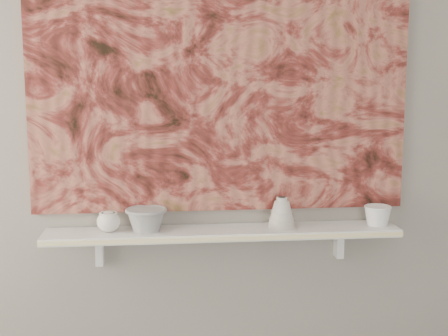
{
  "coord_description": "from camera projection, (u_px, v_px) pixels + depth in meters",
  "views": [
    {
      "loc": [
        -0.24,
        -0.88,
        1.55
      ],
      "look_at": [
        0.0,
        1.49,
        1.18
      ],
      "focal_mm": 50.0,
      "sensor_mm": 36.0,
      "label": 1
    }
  ],
  "objects": [
    {
      "name": "bowl_white",
      "position": [
        378.0,
        215.0,
        2.52
      ],
      "size": [
        0.14,
        0.14,
        0.08
      ],
      "primitive_type": null,
      "rotation": [
        0.0,
        0.0,
        0.36
      ],
      "color": "white",
      "rests_on": "shelf"
    },
    {
      "name": "painting",
      "position": [
        221.0,
        73.0,
        2.44
      ],
      "size": [
        1.5,
        0.02,
        1.1
      ],
      "primitive_type": "cube",
      "color": "maroon",
      "rests_on": "wall_back"
    },
    {
      "name": "bracket_right",
      "position": [
        339.0,
        243.0,
        2.59
      ],
      "size": [
        0.03,
        0.06,
        0.12
      ],
      "primitive_type": "cube",
      "color": "silver",
      "rests_on": "wall_back"
    },
    {
      "name": "bowl_grey",
      "position": [
        146.0,
        219.0,
        2.42
      ],
      "size": [
        0.22,
        0.22,
        0.09
      ],
      "primitive_type": null,
      "rotation": [
        0.0,
        0.0,
        -0.44
      ],
      "color": "gray",
      "rests_on": "shelf"
    },
    {
      "name": "shelf",
      "position": [
        223.0,
        233.0,
        2.46
      ],
      "size": [
        1.4,
        0.18,
        0.03
      ],
      "primitive_type": "cube",
      "color": "silver",
      "rests_on": "wall_back"
    },
    {
      "name": "bell_vessel",
      "position": [
        282.0,
        212.0,
        2.47
      ],
      "size": [
        0.14,
        0.14,
        0.12
      ],
      "primitive_type": null,
      "rotation": [
        0.0,
        0.0,
        0.28
      ],
      "color": "beige",
      "rests_on": "shelf"
    },
    {
      "name": "bracket_left",
      "position": [
        100.0,
        250.0,
        2.49
      ],
      "size": [
        0.03,
        0.06,
        0.12
      ],
      "primitive_type": "cube",
      "color": "silver",
      "rests_on": "wall_back"
    },
    {
      "name": "cup_cream",
      "position": [
        109.0,
        222.0,
        2.41
      ],
      "size": [
        0.11,
        0.11,
        0.08
      ],
      "primitive_type": null,
      "rotation": [
        0.0,
        0.0,
        0.28
      ],
      "color": "silver",
      "rests_on": "shelf"
    },
    {
      "name": "shelf_stripe",
      "position": [
        226.0,
        239.0,
        2.37
      ],
      "size": [
        1.4,
        0.01,
        0.02
      ],
      "primitive_type": "cube",
      "color": "#F9ECA6",
      "rests_on": "shelf"
    },
    {
      "name": "wall_back",
      "position": [
        221.0,
        121.0,
        2.49
      ],
      "size": [
        3.6,
        0.0,
        3.6
      ],
      "primitive_type": "plane",
      "rotation": [
        1.57,
        0.0,
        0.0
      ],
      "color": "gray",
      "rests_on": "floor"
    },
    {
      "name": "house_motif",
      "position": [
        332.0,
        149.0,
        2.53
      ],
      "size": [
        0.09,
        0.0,
        0.08
      ],
      "primitive_type": "cube",
      "color": "black",
      "rests_on": "painting"
    }
  ]
}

